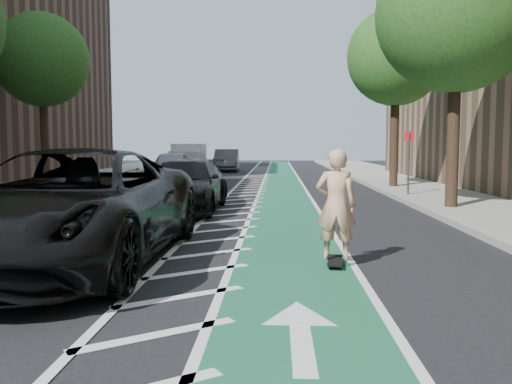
{
  "coord_description": "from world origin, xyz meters",
  "views": [
    {
      "loc": [
        2.75,
        -8.21,
        1.98
      ],
      "look_at": [
        2.36,
        1.8,
        1.1
      ],
      "focal_mm": 38.0,
      "sensor_mm": 36.0,
      "label": 1
    }
  ],
  "objects_px": {
    "suv_near": "(71,206)",
    "barrel_a": "(68,195)",
    "skateboarder": "(336,205)",
    "suv_far": "(185,185)"
  },
  "relations": [
    {
      "from": "suv_near",
      "to": "barrel_a",
      "type": "relative_size",
      "value": 8.1
    },
    {
      "from": "suv_near",
      "to": "barrel_a",
      "type": "xyz_separation_m",
      "value": [
        -3.13,
        7.86,
        -0.56
      ]
    },
    {
      "from": "skateboarder",
      "to": "suv_far",
      "type": "xyz_separation_m",
      "value": [
        -3.7,
        7.32,
        -0.25
      ]
    },
    {
      "from": "skateboarder",
      "to": "suv_far",
      "type": "bearing_deg",
      "value": -56.26
    },
    {
      "from": "suv_near",
      "to": "suv_far",
      "type": "bearing_deg",
      "value": 85.75
    },
    {
      "from": "suv_near",
      "to": "barrel_a",
      "type": "height_order",
      "value": "suv_near"
    },
    {
      "from": "suv_far",
      "to": "barrel_a",
      "type": "height_order",
      "value": "suv_far"
    },
    {
      "from": "skateboarder",
      "to": "suv_near",
      "type": "distance_m",
      "value": 4.37
    },
    {
      "from": "barrel_a",
      "to": "suv_near",
      "type": "bearing_deg",
      "value": -68.29
    },
    {
      "from": "suv_far",
      "to": "barrel_a",
      "type": "relative_size",
      "value": 6.21
    }
  ]
}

